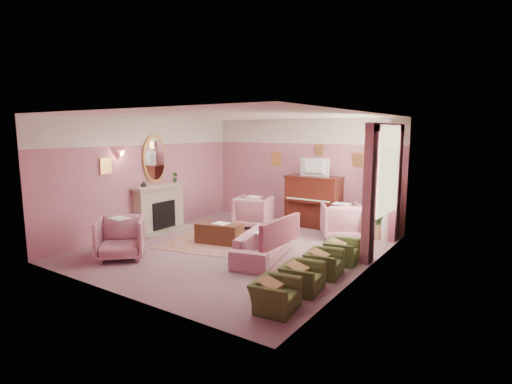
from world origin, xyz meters
The scene contains 48 objects.
floor centered at (0.00, 0.00, 0.00)m, with size 5.50×6.00×0.01m, color slate.
ceiling centered at (0.00, 0.00, 2.80)m, with size 5.50×6.00×0.01m, color white.
wall_back centered at (0.00, 3.00, 1.40)m, with size 5.50×0.02×2.80m, color #8B5B72.
wall_front centered at (0.00, -3.00, 1.40)m, with size 5.50×0.02×2.80m, color #8B5B72.
wall_left centered at (-2.75, 0.00, 1.40)m, with size 0.02×6.00×2.80m, color #8B5B72.
wall_right centered at (2.75, 0.00, 1.40)m, with size 0.02×6.00×2.80m, color #8B5B72.
picture_rail_band centered at (0.00, 2.99, 2.47)m, with size 5.50×0.01×0.65m, color beige.
stripe_panel centered at (2.73, 1.30, 1.07)m, with size 0.01×3.00×2.15m, color #A6B498.
fireplace_surround centered at (-2.59, 0.20, 0.55)m, with size 0.30×1.40×1.10m, color tan.
fireplace_inset centered at (-2.49, 0.20, 0.40)m, with size 0.18×0.72×0.68m, color black.
fire_ember centered at (-2.45, 0.20, 0.22)m, with size 0.06×0.54×0.10m, color #FF5F00.
mantel_shelf centered at (-2.56, 0.20, 1.12)m, with size 0.40×1.55×0.07m, color tan.
hearth centered at (-2.39, 0.20, 0.01)m, with size 0.55×1.50×0.02m, color tan.
mirror_frame centered at (-2.70, 0.20, 1.80)m, with size 0.04×0.72×1.20m, color tan.
mirror_glass centered at (-2.67, 0.20, 1.80)m, with size 0.01×0.60×1.06m, color white.
sconce_shade centered at (-2.62, -0.85, 1.98)m, with size 0.20×0.20×0.16m, color #FA8070.
piano centered at (0.50, 2.68, 0.65)m, with size 1.40×0.60×1.30m, color #3C140D.
piano_keyshelf centered at (0.50, 2.33, 0.72)m, with size 1.30×0.12×0.06m, color #3C140D.
piano_keys centered at (0.50, 2.33, 0.76)m, with size 1.20×0.08×0.02m, color beige.
piano_top centered at (0.50, 2.68, 1.31)m, with size 1.45×0.65×0.04m, color #3C140D.
television centered at (0.50, 2.63, 1.60)m, with size 0.80×0.12×0.48m, color black.
print_back_left centered at (-0.80, 2.96, 1.72)m, with size 0.30×0.03×0.38m, color tan.
print_back_right centered at (1.55, 2.96, 1.78)m, with size 0.26×0.03×0.34m, color tan.
print_back_mid centered at (0.50, 2.96, 2.00)m, with size 0.22×0.03×0.26m, color tan.
print_left_wall centered at (-2.71, -1.20, 1.72)m, with size 0.03×0.28×0.36m, color tan.
window_blind centered at (2.70, 1.55, 1.70)m, with size 0.03×1.40×1.80m, color beige.
curtain_left centered at (2.62, 0.63, 1.30)m, with size 0.16×0.34×2.60m, color #8E4152.
curtain_right centered at (2.62, 2.47, 1.30)m, with size 0.16×0.34×2.60m, color #8E4152.
pelmet centered at (2.62, 1.55, 2.56)m, with size 0.16×2.20×0.16m, color #8E4152.
mantel_plant centered at (-2.55, 0.75, 1.29)m, with size 0.16×0.16×0.28m, color #284E22.
mantel_vase centered at (-2.55, -0.30, 1.23)m, with size 0.16×0.16×0.16m, color beige.
area_rug centered at (-0.49, 0.06, 0.01)m, with size 2.50×1.80×0.01m, color #996859.
coffee_table centered at (-0.56, 0.09, 0.23)m, with size 1.00×0.50×0.45m, color #4A2817.
table_paper centered at (-0.51, 0.09, 0.46)m, with size 0.35×0.28×0.01m, color white.
sofa centered at (0.85, -0.30, 0.37)m, with size 0.61×1.83×0.74m, color #B97D8A.
sofa_throw centered at (1.25, -0.30, 0.60)m, with size 0.09×1.38×0.51m, color #8E4152.
floral_armchair_left centered at (-0.76, 1.74, 0.45)m, with size 0.87×0.87×0.90m, color #B97D8A.
floral_armchair_right centered at (1.52, 2.05, 0.45)m, with size 0.87×0.87×0.90m, color #B97D8A.
floral_armchair_front centered at (-1.50, -1.83, 0.45)m, with size 0.87×0.87×0.90m, color #B97D8A.
olive_chair_a centered at (2.22, -2.12, 0.29)m, with size 0.47×0.67×0.58m, color #495A2A.
olive_chair_b centered at (2.22, -1.30, 0.29)m, with size 0.47×0.67×0.58m, color #495A2A.
olive_chair_c centered at (2.22, -0.48, 0.29)m, with size 0.47×0.67×0.58m, color #495A2A.
olive_chair_d centered at (2.22, 0.34, 0.29)m, with size 0.47×0.67×0.58m, color #495A2A.
side_table centered at (2.36, 2.64, 0.35)m, with size 0.52×0.52×0.70m, color white.
side_plant_big centered at (2.36, 2.64, 0.87)m, with size 0.30×0.30×0.34m, color #284E22.
side_plant_small centered at (2.48, 2.54, 0.84)m, with size 0.16×0.16×0.28m, color #284E22.
palm_pot centered at (2.21, 2.44, 0.17)m, with size 0.34×0.34×0.34m, color #8C5F42.
palm_plant centered at (2.21, 2.44, 1.06)m, with size 0.76×0.76×1.44m, color #284E22.
Camera 1 is at (4.94, -6.67, 2.50)m, focal length 28.00 mm.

